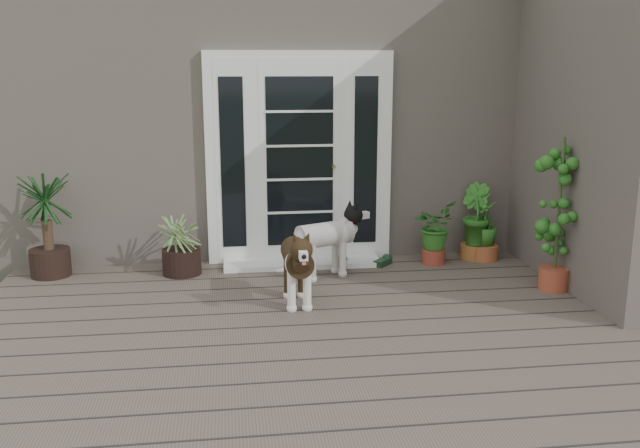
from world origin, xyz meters
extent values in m
cube|color=#6B5B4C|center=(0.00, 0.40, 0.06)|extent=(6.20, 4.60, 0.12)
cube|color=#665E54|center=(0.00, 4.65, 1.55)|extent=(7.40, 4.00, 3.10)
cube|color=white|center=(-0.20, 2.60, 1.19)|extent=(1.90, 0.14, 2.15)
cube|color=white|center=(-0.20, 2.40, 0.14)|extent=(1.60, 0.40, 0.05)
imported|color=#1F651D|center=(1.15, 2.28, 0.41)|extent=(0.63, 0.63, 0.57)
imported|color=#1C5117|center=(1.62, 2.40, 0.41)|extent=(0.45, 0.45, 0.59)
imported|color=#2A621C|center=(1.73, 2.36, 0.37)|extent=(0.40, 0.40, 0.49)
camera|label=1|loc=(-0.92, -4.43, 2.16)|focal=39.02mm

